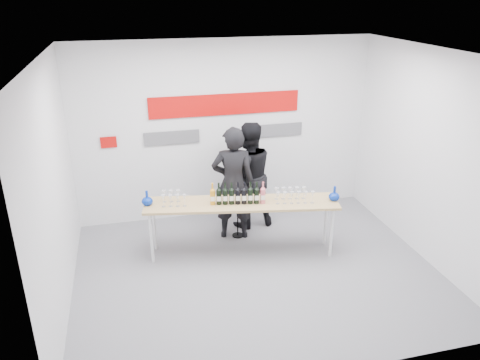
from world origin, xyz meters
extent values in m
plane|color=slate|center=(0.00, 0.00, 0.00)|extent=(5.00, 5.00, 0.00)
cube|color=silver|center=(0.00, 2.00, 1.50)|extent=(5.00, 0.04, 3.00)
cube|color=#B50907|center=(0.00, 1.97, 1.95)|extent=(2.50, 0.02, 0.35)
cube|color=#59595E|center=(-0.90, 1.97, 1.45)|extent=(0.90, 0.02, 0.22)
cube|color=#59595E|center=(0.90, 1.97, 1.45)|extent=(0.90, 0.02, 0.22)
cube|color=#B50907|center=(-1.90, 1.97, 1.45)|extent=(0.25, 0.02, 0.18)
cube|color=tan|center=(-0.08, 0.55, 0.82)|extent=(2.86, 1.07, 0.04)
cylinder|color=silver|center=(-1.40, 0.61, 0.40)|extent=(0.05, 0.05, 0.80)
cylinder|color=silver|center=(1.17, 0.13, 0.40)|extent=(0.05, 0.05, 0.80)
cylinder|color=silver|center=(-1.33, 0.98, 0.40)|extent=(0.05, 0.05, 0.80)
cylinder|color=silver|center=(1.23, 0.49, 0.40)|extent=(0.05, 0.05, 0.80)
imported|color=black|center=(-0.08, 1.10, 0.91)|extent=(0.74, 0.57, 1.82)
imported|color=black|center=(0.24, 1.42, 0.89)|extent=(0.93, 0.76, 1.78)
cylinder|color=black|center=(-0.02, 1.06, 0.01)|extent=(0.18, 0.18, 0.02)
cylinder|color=black|center=(-0.02, 1.06, 0.75)|extent=(0.02, 0.02, 1.49)
sphere|color=black|center=(-0.02, 1.03, 1.51)|extent=(0.05, 0.05, 0.05)
camera|label=1|loc=(-1.60, -5.38, 3.72)|focal=35.00mm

